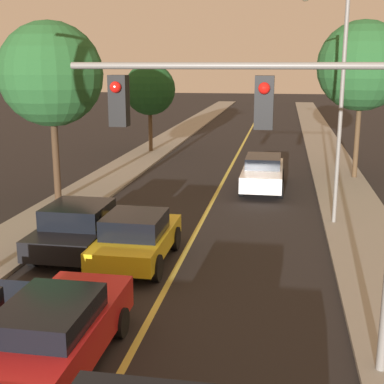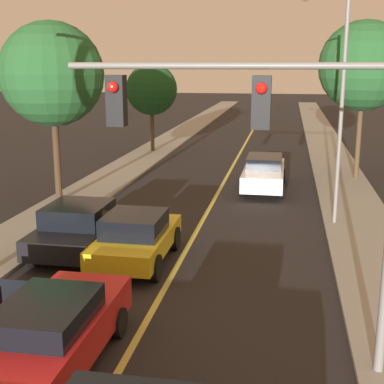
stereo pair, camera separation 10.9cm
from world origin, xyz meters
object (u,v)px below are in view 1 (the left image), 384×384
tree_left_far (150,90)px  tree_right_near (362,66)px  car_far_oncoming (263,172)px  tree_left_near (51,74)px  car_near_lane_second (136,237)px  streetlamp_right (332,80)px  car_near_lane_front (54,334)px  traffic_signal_mast (282,144)px  car_outer_lane_second (80,227)px

tree_left_far → tree_right_near: size_ratio=0.73×
car_far_oncoming → tree_right_near: bearing=-147.4°
car_far_oncoming → tree_left_near: tree_left_near is taller
car_near_lane_second → tree_right_near: 15.61m
streetlamp_right → tree_left_near: size_ratio=1.10×
car_far_oncoming → tree_left_far: size_ratio=0.92×
tree_left_far → car_far_oncoming: bearing=-50.4°
car_near_lane_second → car_far_oncoming: 10.50m
car_far_oncoming → tree_left_far: tree_left_far is taller
car_near_lane_front → tree_left_near: size_ratio=0.64×
car_far_oncoming → streetlamp_right: 7.19m
car_near_lane_front → tree_right_near: 20.50m
car_near_lane_second → tree_right_near: tree_right_near is taller
car_far_oncoming → streetlamp_right: (2.40, -5.27, 4.27)m
traffic_signal_mast → streetlamp_right: bearing=80.7°
car_outer_lane_second → tree_left_far: bearing=97.6°
traffic_signal_mast → tree_left_near: tree_left_near is taller
car_outer_lane_second → tree_left_near: (-3.07, 5.36, 4.39)m
traffic_signal_mast → streetlamp_right: size_ratio=0.74×
streetlamp_right → car_near_lane_second: bearing=-139.5°
car_outer_lane_second → traffic_signal_mast: size_ratio=0.73×
car_near_lane_front → tree_left_near: bearing=113.2°
car_near_lane_front → tree_left_far: bearing=100.0°
tree_left_near → tree_left_far: 13.21m
car_near_lane_front → car_far_oncoming: (3.16, 15.65, 0.02)m
car_near_lane_front → tree_right_near: size_ratio=0.60×
tree_left_near → tree_right_near: tree_right_near is taller
traffic_signal_mast → car_far_oncoming: bearing=93.2°
car_far_oncoming → tree_left_near: size_ratio=0.72×
car_near_lane_front → streetlamp_right: streetlamp_right is taller
car_far_oncoming → tree_left_far: bearing=-50.4°
car_near_lane_second → streetlamp_right: streetlamp_right is taller
car_outer_lane_second → tree_right_near: bearing=52.3°
car_near_lane_second → tree_left_far: (-4.36, 19.10, 3.23)m
streetlamp_right → tree_right_near: streetlamp_right is taller
car_near_lane_second → car_far_oncoming: size_ratio=0.79×
car_near_lane_front → traffic_signal_mast: bearing=12.3°
car_near_lane_second → streetlamp_right: bearing=40.5°
car_near_lane_front → traffic_signal_mast: size_ratio=0.78×
car_near_lane_front → tree_right_near: tree_right_near is taller
car_outer_lane_second → tree_left_far: (-2.46, 18.51, 3.21)m
traffic_signal_mast → tree_right_near: bearing=78.6°
tree_right_near → car_outer_lane_second: bearing=-127.7°
car_near_lane_second → tree_right_near: size_ratio=0.54×
car_near_lane_second → traffic_signal_mast: traffic_signal_mast is taller
car_near_lane_front → car_outer_lane_second: car_outer_lane_second is taller
traffic_signal_mast → tree_left_far: bearing=109.3°
car_far_oncoming → tree_right_near: tree_right_near is taller
car_near_lane_front → car_outer_lane_second: 6.51m
tree_left_near → tree_left_far: (0.61, 13.15, -1.18)m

